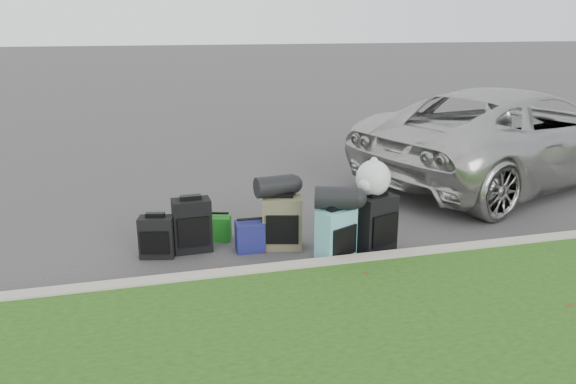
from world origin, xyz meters
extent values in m
plane|color=#383535|center=(0.00, 0.00, 0.00)|extent=(120.00, 120.00, 0.00)
cube|color=#9E937F|center=(0.00, -1.00, 0.07)|extent=(120.00, 0.18, 0.15)
imported|color=#B7B7B2|center=(4.09, 1.69, 0.76)|extent=(6.01, 4.17, 1.52)
cube|color=black|center=(-1.69, -0.10, 0.24)|extent=(0.41, 0.29, 0.47)
cube|color=black|center=(-1.29, -0.02, 0.31)|extent=(0.44, 0.27, 0.62)
cube|color=#46442F|center=(-0.27, -0.19, 0.31)|extent=(0.50, 0.38, 0.62)
cube|color=teal|center=(0.21, -0.70, 0.30)|extent=(0.48, 0.40, 0.59)
cube|color=black|center=(0.74, -0.55, 0.33)|extent=(0.50, 0.40, 0.66)
cube|color=#186D19|center=(-0.94, 0.24, 0.15)|extent=(0.31, 0.28, 0.30)
cube|color=navy|center=(-0.65, -0.18, 0.17)|extent=(0.33, 0.26, 0.34)
cylinder|color=black|center=(-0.34, -0.13, 0.74)|extent=(0.48, 0.30, 0.24)
cylinder|color=black|center=(0.20, -0.67, 0.72)|extent=(0.50, 0.38, 0.25)
sphere|color=silver|center=(0.70, -0.50, 0.86)|extent=(0.39, 0.39, 0.39)
camera|label=1|loc=(-1.75, -6.11, 2.54)|focal=35.00mm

